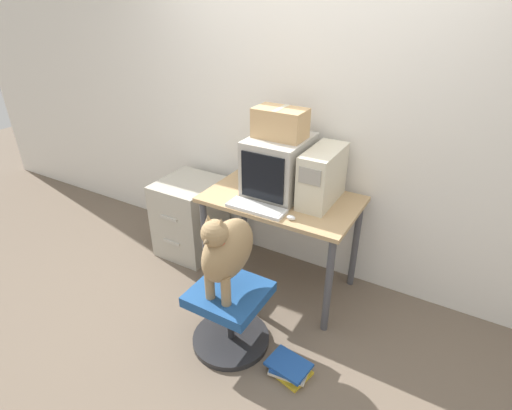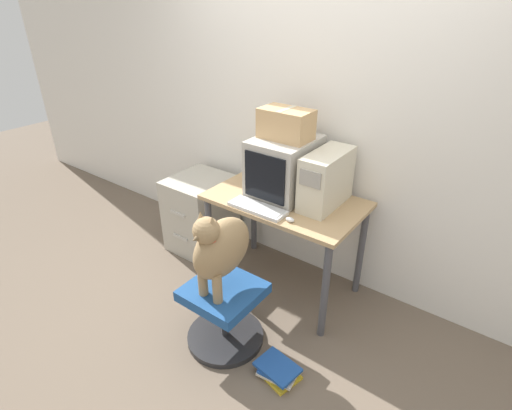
{
  "view_description": "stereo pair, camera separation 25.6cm",
  "coord_description": "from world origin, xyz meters",
  "px_view_note": "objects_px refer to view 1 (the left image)",
  "views": [
    {
      "loc": [
        1.13,
        -1.97,
        2.09
      ],
      "look_at": [
        -0.03,
        0.02,
        0.85
      ],
      "focal_mm": 28.0,
      "sensor_mm": 36.0,
      "label": 1
    },
    {
      "loc": [
        1.34,
        -1.83,
        2.09
      ],
      "look_at": [
        -0.03,
        0.02,
        0.85
      ],
      "focal_mm": 28.0,
      "sensor_mm": 36.0,
      "label": 2
    }
  ],
  "objects_px": {
    "keyboard": "(256,208)",
    "dog": "(226,249)",
    "cardboard_box": "(280,123)",
    "filing_cabinet": "(191,217)",
    "book_stack_floor": "(289,368)",
    "pc_tower": "(322,176)",
    "crt_monitor": "(279,166)",
    "office_chair": "(230,314)"
  },
  "relations": [
    {
      "from": "pc_tower",
      "to": "dog",
      "type": "height_order",
      "value": "pc_tower"
    },
    {
      "from": "keyboard",
      "to": "book_stack_floor",
      "type": "height_order",
      "value": "keyboard"
    },
    {
      "from": "crt_monitor",
      "to": "pc_tower",
      "type": "bearing_deg",
      "value": 4.1
    },
    {
      "from": "book_stack_floor",
      "to": "crt_monitor",
      "type": "bearing_deg",
      "value": 122.78
    },
    {
      "from": "dog",
      "to": "cardboard_box",
      "type": "height_order",
      "value": "cardboard_box"
    },
    {
      "from": "filing_cabinet",
      "to": "book_stack_floor",
      "type": "distance_m",
      "value": 1.6
    },
    {
      "from": "keyboard",
      "to": "dog",
      "type": "distance_m",
      "value": 0.47
    },
    {
      "from": "crt_monitor",
      "to": "dog",
      "type": "xyz_separation_m",
      "value": [
        0.06,
        -0.78,
        -0.24
      ]
    },
    {
      "from": "dog",
      "to": "cardboard_box",
      "type": "bearing_deg",
      "value": 94.69
    },
    {
      "from": "filing_cabinet",
      "to": "crt_monitor",
      "type": "bearing_deg",
      "value": 1.66
    },
    {
      "from": "crt_monitor",
      "to": "filing_cabinet",
      "type": "distance_m",
      "value": 1.07
    },
    {
      "from": "crt_monitor",
      "to": "keyboard",
      "type": "distance_m",
      "value": 0.37
    },
    {
      "from": "dog",
      "to": "filing_cabinet",
      "type": "relative_size",
      "value": 0.87
    },
    {
      "from": "dog",
      "to": "cardboard_box",
      "type": "distance_m",
      "value": 0.96
    },
    {
      "from": "keyboard",
      "to": "book_stack_floor",
      "type": "xyz_separation_m",
      "value": [
        0.52,
        -0.49,
        -0.75
      ]
    },
    {
      "from": "cardboard_box",
      "to": "book_stack_floor",
      "type": "xyz_separation_m",
      "value": [
        0.52,
        -0.81,
        -1.26
      ]
    },
    {
      "from": "book_stack_floor",
      "to": "dog",
      "type": "bearing_deg",
      "value": 176.46
    },
    {
      "from": "crt_monitor",
      "to": "pc_tower",
      "type": "relative_size",
      "value": 1.06
    },
    {
      "from": "office_chair",
      "to": "book_stack_floor",
      "type": "relative_size",
      "value": 1.82
    },
    {
      "from": "keyboard",
      "to": "cardboard_box",
      "type": "relative_size",
      "value": 1.17
    },
    {
      "from": "crt_monitor",
      "to": "dog",
      "type": "distance_m",
      "value": 0.82
    },
    {
      "from": "keyboard",
      "to": "filing_cabinet",
      "type": "bearing_deg",
      "value": 160.82
    },
    {
      "from": "office_chair",
      "to": "dog",
      "type": "distance_m",
      "value": 0.51
    },
    {
      "from": "crt_monitor",
      "to": "office_chair",
      "type": "xyz_separation_m",
      "value": [
        0.06,
        -0.77,
        -0.75
      ]
    },
    {
      "from": "pc_tower",
      "to": "filing_cabinet",
      "type": "relative_size",
      "value": 0.69
    },
    {
      "from": "office_chair",
      "to": "cardboard_box",
      "type": "relative_size",
      "value": 1.46
    },
    {
      "from": "keyboard",
      "to": "dog",
      "type": "bearing_deg",
      "value": -81.97
    },
    {
      "from": "keyboard",
      "to": "dog",
      "type": "height_order",
      "value": "dog"
    },
    {
      "from": "pc_tower",
      "to": "cardboard_box",
      "type": "height_order",
      "value": "cardboard_box"
    },
    {
      "from": "crt_monitor",
      "to": "office_chair",
      "type": "bearing_deg",
      "value": -85.23
    },
    {
      "from": "pc_tower",
      "to": "cardboard_box",
      "type": "distance_m",
      "value": 0.46
    },
    {
      "from": "crt_monitor",
      "to": "keyboard",
      "type": "bearing_deg",
      "value": -90.17
    },
    {
      "from": "pc_tower",
      "to": "cardboard_box",
      "type": "bearing_deg",
      "value": -176.58
    },
    {
      "from": "cardboard_box",
      "to": "pc_tower",
      "type": "bearing_deg",
      "value": 3.42
    },
    {
      "from": "pc_tower",
      "to": "filing_cabinet",
      "type": "height_order",
      "value": "pc_tower"
    },
    {
      "from": "filing_cabinet",
      "to": "book_stack_floor",
      "type": "xyz_separation_m",
      "value": [
        1.36,
        -0.78,
        -0.29
      ]
    },
    {
      "from": "crt_monitor",
      "to": "pc_tower",
      "type": "height_order",
      "value": "crt_monitor"
    },
    {
      "from": "crt_monitor",
      "to": "filing_cabinet",
      "type": "xyz_separation_m",
      "value": [
        -0.84,
        -0.02,
        -0.65
      ]
    },
    {
      "from": "pc_tower",
      "to": "keyboard",
      "type": "height_order",
      "value": "pc_tower"
    },
    {
      "from": "crt_monitor",
      "to": "dog",
      "type": "relative_size",
      "value": 0.84
    },
    {
      "from": "dog",
      "to": "cardboard_box",
      "type": "xyz_separation_m",
      "value": [
        -0.06,
        0.78,
        0.55
      ]
    },
    {
      "from": "crt_monitor",
      "to": "filing_cabinet",
      "type": "relative_size",
      "value": 0.73
    }
  ]
}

